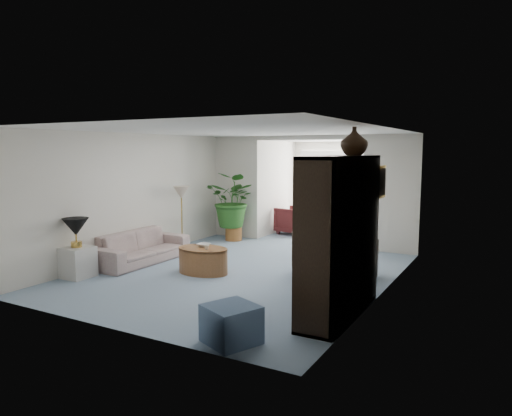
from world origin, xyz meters
The scene contains 26 objects.
floor centered at (0.00, 0.00, 0.00)m, with size 6.00×6.00×0.00m, color #8BA3B7.
sunroom_floor centered at (0.00, 4.10, 0.00)m, with size 2.60×2.60×0.00m, color #8BA3B7.
back_pier_left centered at (-1.90, 3.00, 1.25)m, with size 1.20×0.12×2.50m, color silver.
back_pier_right centered at (1.90, 3.00, 1.25)m, with size 1.20×0.12×2.50m, color silver.
back_header centered at (0.00, 3.00, 2.45)m, with size 2.60×0.12×0.10m, color silver.
window_pane centered at (0.00, 5.18, 1.40)m, with size 2.20×0.02×1.50m, color white.
window_blinds centered at (0.00, 5.15, 1.40)m, with size 2.20×0.02×1.50m, color white.
framed_picture centered at (2.46, -0.10, 1.70)m, with size 0.04×0.50×0.40m, color #B8A893.
sofa centered at (-2.09, -0.22, 0.30)m, with size 2.05×0.80×0.60m, color beige.
end_table centered at (-2.29, -1.57, 0.26)m, with size 0.48×0.48×0.52m, color beige.
table_lamp centered at (-2.29, -1.57, 0.87)m, with size 0.44×0.44×0.30m, color black.
floor_lamp centered at (-2.18, 1.18, 1.25)m, with size 0.36×0.36×0.28m, color beige.
coffee_table centered at (-0.58, -0.29, 0.23)m, with size 0.95×0.95×0.45m, color #965936.
coffee_bowl centered at (-0.63, -0.19, 0.48)m, with size 0.23×0.23×0.06m, color silver.
coffee_cup centered at (-0.43, -0.39, 0.49)m, with size 0.09×0.09×0.09m, color silver.
wingback_chair centered at (1.25, 0.47, 0.37)m, with size 0.80×0.82×0.75m, color #645E4F.
side_table_dark centered at (1.95, 0.77, 0.32)m, with size 0.54×0.43×0.64m, color black.
entertainment_cabinet centered at (2.23, -1.16, 1.05)m, with size 0.50×1.88×2.09m, color black.
cabinet_urn centered at (2.23, -0.66, 2.29)m, with size 0.37×0.37×0.39m, color black.
ottoman centered at (1.48, -2.64, 0.22)m, with size 0.54×0.54×0.43m, color slate.
plant_pot centered at (-1.71, 2.57, 0.16)m, with size 0.40×0.40×0.32m, color #995D2C.
house_plant centered at (-1.71, 2.57, 0.98)m, with size 1.19×1.03×1.32m, color #2A6221.
sunroom_chair_blue centered at (0.69, 4.08, 0.32)m, with size 0.68×0.70×0.64m, color slate.
sunroom_chair_maroon centered at (-0.81, 4.08, 0.36)m, with size 0.76×0.79×0.71m, color #531C1F.
sunroom_table centered at (-0.06, 4.83, 0.27)m, with size 0.44×0.34×0.54m, color #965936.
shelf_clutter centered at (2.18, -1.15, 1.20)m, with size 0.30×1.16×1.06m.
Camera 1 is at (4.21, -6.98, 2.16)m, focal length 33.12 mm.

